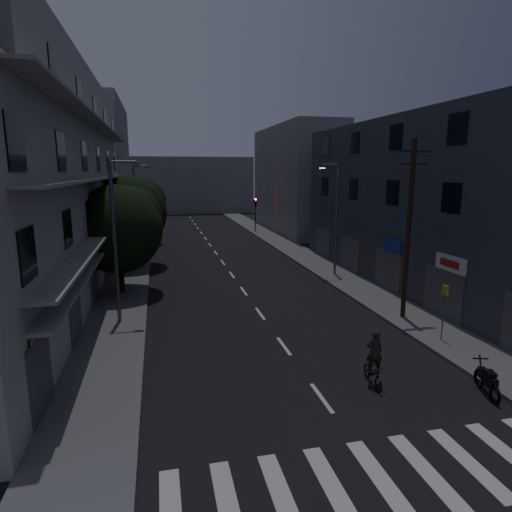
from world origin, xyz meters
name	(u,v)px	position (x,y,z in m)	size (l,w,h in m)	color
ground	(222,261)	(0.00, 25.00, 0.00)	(160.00, 160.00, 0.00)	black
sidewalk_left	(131,265)	(-7.50, 25.00, 0.07)	(3.00, 90.00, 0.15)	#565659
sidewalk_right	(305,257)	(7.50, 25.00, 0.07)	(3.00, 90.00, 0.15)	#565659
crosswalk	(380,478)	(0.00, -2.00, 0.00)	(10.90, 3.00, 0.01)	beige
lane_markings	(213,249)	(0.00, 31.25, 0.01)	(0.15, 60.50, 0.01)	beige
building_left	(41,181)	(-11.98, 18.00, 6.99)	(7.00, 36.00, 14.00)	#A0A09B
building_right	(430,204)	(11.99, 14.00, 5.50)	(6.19, 28.00, 11.00)	#2D313D
building_far_left	(101,168)	(-12.00, 48.00, 8.00)	(6.00, 20.00, 16.00)	slate
building_far_right	(295,180)	(12.00, 42.00, 6.50)	(6.00, 20.00, 13.00)	slate
building_far_end	(185,185)	(0.00, 70.00, 5.00)	(24.00, 8.00, 10.00)	slate
tree_near	(118,226)	(-7.56, 16.62, 4.32)	(5.41, 5.41, 6.67)	black
tree_mid	(130,209)	(-7.32, 24.40, 4.64)	(5.84, 5.84, 7.19)	black
tree_far	(136,204)	(-7.33, 35.51, 4.27)	(5.32, 5.32, 6.58)	black
traffic_signal_far_right	(255,208)	(6.67, 41.35, 3.10)	(0.28, 0.37, 4.10)	black
traffic_signal_far_left	(146,212)	(-6.48, 38.89, 3.10)	(0.28, 0.37, 4.10)	black
street_lamp_left_near	(117,234)	(-7.19, 11.13, 4.60)	(1.51, 0.25, 8.00)	#525259
street_lamp_right	(335,214)	(7.23, 18.07, 4.60)	(1.51, 0.25, 8.00)	slate
street_lamp_left_far	(137,205)	(-6.99, 29.00, 4.60)	(1.51, 0.25, 8.00)	#54555B
utility_pole	(409,227)	(7.05, 8.47, 4.87)	(1.80, 0.24, 9.00)	black
bus_stop_sign	(444,302)	(7.04, 5.31, 1.89)	(0.06, 0.35, 2.52)	#595B60
motorcycle	(487,381)	(5.67, 0.96, 0.47)	(0.76, 1.82, 1.20)	black
cyclist	(373,366)	(2.15, 2.46, 0.70)	(0.75, 1.70, 2.09)	black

